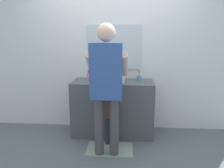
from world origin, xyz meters
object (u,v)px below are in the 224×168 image
(toothbrush_cup, at_px, (139,78))
(child_toddler, at_px, (111,109))
(adult_parent, at_px, (106,79))
(soap_bottle, at_px, (89,76))

(toothbrush_cup, xyz_separation_m, child_toddler, (-0.41, -0.41, -0.37))
(toothbrush_cup, bearing_deg, adult_parent, -122.68)
(adult_parent, bearing_deg, child_toddler, 83.33)
(soap_bottle, relative_size, adult_parent, 0.10)
(toothbrush_cup, distance_m, soap_bottle, 0.79)
(toothbrush_cup, xyz_separation_m, soap_bottle, (-0.79, 0.02, 0.01))
(soap_bottle, bearing_deg, toothbrush_cup, -1.37)
(toothbrush_cup, xyz_separation_m, adult_parent, (-0.44, -0.68, 0.10))
(child_toddler, bearing_deg, toothbrush_cup, 45.60)
(adult_parent, bearing_deg, toothbrush_cup, 57.32)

